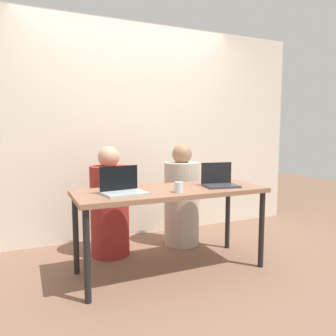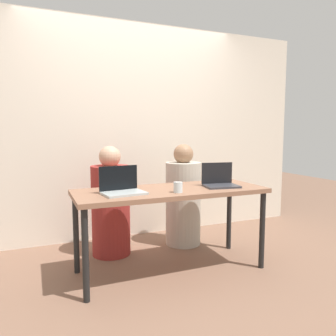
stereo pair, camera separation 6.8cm
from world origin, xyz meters
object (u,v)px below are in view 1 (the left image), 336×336
Objects in this scene: laptop_front_left at (123,188)px; water_glass_center at (179,188)px; person_on_left at (110,207)px; laptop_front_right at (219,181)px; person_on_right at (182,200)px.

water_glass_center is (0.44, -0.13, -0.01)m from laptop_front_left.
person_on_left is 3.33× the size of laptop_front_right.
person_on_left is 3.04× the size of laptop_front_left.
person_on_left is 1.00× the size of person_on_right.
person_on_left is 0.71m from laptop_front_left.
water_glass_center is at bearing -24.74° from laptop_front_left.
person_on_left reaches higher than water_glass_center.
water_glass_center is (-0.42, -0.78, 0.29)m from person_on_right.
person_on_right reaches higher than water_glass_center.
laptop_front_left is 0.46m from water_glass_center.
person_on_right reaches higher than laptop_front_right.
laptop_front_left is 1.10× the size of laptop_front_right.
water_glass_center is (-0.48, -0.13, -0.01)m from laptop_front_right.
person_on_left is at bearing 151.98° from laptop_front_right.
person_on_left reaches higher than laptop_front_right.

